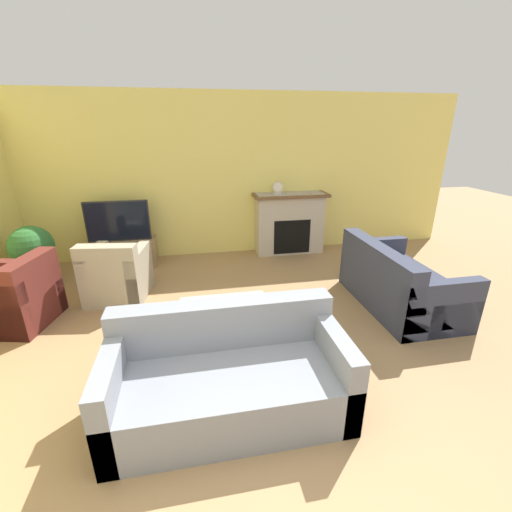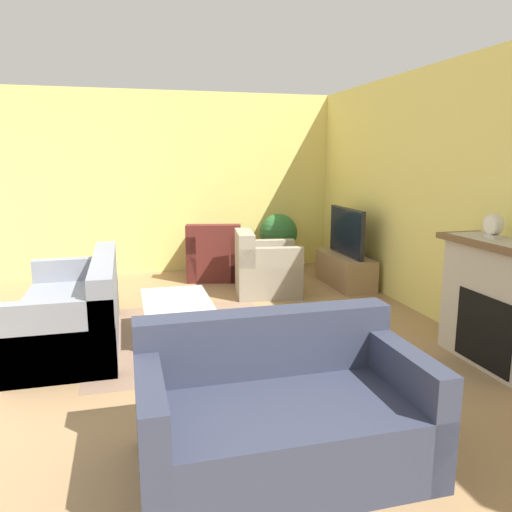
{
  "view_description": "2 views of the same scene",
  "coord_description": "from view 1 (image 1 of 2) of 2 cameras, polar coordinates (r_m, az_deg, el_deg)",
  "views": [
    {
      "loc": [
        -0.32,
        -1.27,
        2.17
      ],
      "look_at": [
        0.38,
        2.35,
        0.76
      ],
      "focal_mm": 24.0,
      "sensor_mm": 36.0,
      "label": 1
    },
    {
      "loc": [
        4.67,
        1.42,
        1.74
      ],
      "look_at": [
        0.18,
        2.61,
        0.82
      ],
      "focal_mm": 35.0,
      "sensor_mm": 36.0,
      "label": 2
    }
  ],
  "objects": [
    {
      "name": "tv",
      "position": [
        5.88,
        -22.05,
        5.41
      ],
      "size": [
        0.98,
        0.06,
        0.65
      ],
      "color": "#232328",
      "rests_on": "tv_stand"
    },
    {
      "name": "potted_plant",
      "position": [
        5.65,
        -33.26,
        0.89
      ],
      "size": [
        0.58,
        0.58,
        0.9
      ],
      "color": "beige",
      "rests_on": "ground_plane"
    },
    {
      "name": "armchair_accent",
      "position": [
        4.88,
        -22.1,
        -3.16
      ],
      "size": [
        0.83,
        0.89,
        0.82
      ],
      "rotation": [
        0.0,
        0.0,
        3.0
      ],
      "color": "#9E937F",
      "rests_on": "ground_plane"
    },
    {
      "name": "armchair_by_window",
      "position": [
        4.82,
        -35.42,
        -6.01
      ],
      "size": [
        0.98,
        0.93,
        0.82
      ],
      "rotation": [
        0.0,
        0.0,
        -1.79
      ],
      "color": "#5B231E",
      "rests_on": "ground_plane"
    },
    {
      "name": "area_rug",
      "position": [
        3.89,
        -5.1,
        -13.04
      ],
      "size": [
        2.13,
        1.84,
        0.0
      ],
      "color": "#896B56",
      "rests_on": "ground_plane"
    },
    {
      "name": "couch_sectional",
      "position": [
        2.89,
        -4.6,
        -19.61
      ],
      "size": [
        1.84,
        0.87,
        0.82
      ],
      "color": "gray",
      "rests_on": "ground_plane"
    },
    {
      "name": "tv_stand",
      "position": [
        6.03,
        -21.36,
        0.52
      ],
      "size": [
        1.08,
        0.44,
        0.42
      ],
      "color": "#997A56",
      "rests_on": "ground_plane"
    },
    {
      "name": "mantel_clock",
      "position": [
        5.96,
        3.62,
        11.3
      ],
      "size": [
        0.18,
        0.07,
        0.21
      ],
      "color": "beige",
      "rests_on": "fireplace"
    },
    {
      "name": "wall_back",
      "position": [
        5.98,
        -7.95,
        12.87
      ],
      "size": [
        8.95,
        0.06,
        2.7
      ],
      "color": "#EADB72",
      "rests_on": "ground_plane"
    },
    {
      "name": "couch_loveseat",
      "position": [
        4.69,
        22.51,
        -4.39
      ],
      "size": [
        0.93,
        1.59,
        0.82
      ],
      "rotation": [
        0.0,
        0.0,
        1.57
      ],
      "color": "#33384C",
      "rests_on": "ground_plane"
    },
    {
      "name": "coffee_table",
      "position": [
        3.63,
        -5.15,
        -9.12
      ],
      "size": [
        0.93,
        0.64,
        0.39
      ],
      "color": "#333338",
      "rests_on": "ground_plane"
    },
    {
      "name": "fireplace",
      "position": [
        6.15,
        5.58,
        5.68
      ],
      "size": [
        1.3,
        0.45,
        1.07
      ],
      "color": "#BCB2A3",
      "rests_on": "ground_plane"
    }
  ]
}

